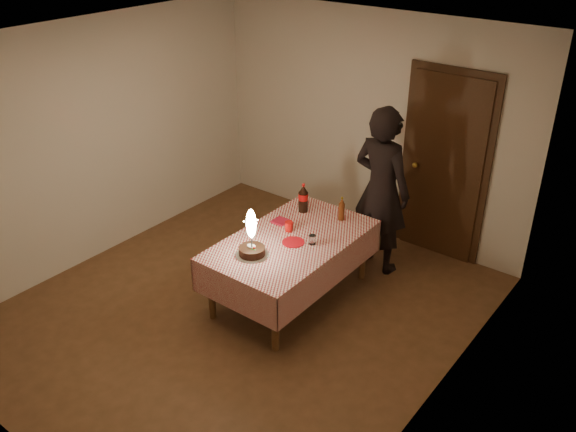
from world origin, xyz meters
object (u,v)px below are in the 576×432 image
(dining_table, at_px, (291,247))
(red_cup, at_px, (289,226))
(red_plate, at_px, (293,242))
(cola_bottle, at_px, (303,198))
(photographer, at_px, (381,190))
(birthday_cake, at_px, (252,242))
(clear_cup, at_px, (312,240))
(amber_bottle_right, at_px, (342,209))

(dining_table, height_order, red_cup, red_cup)
(red_plate, relative_size, cola_bottle, 0.69)
(cola_bottle, distance_m, photographer, 0.82)
(red_plate, distance_m, photographer, 1.17)
(birthday_cake, height_order, red_cup, birthday_cake)
(dining_table, relative_size, red_cup, 17.20)
(red_cup, relative_size, clear_cup, 1.11)
(red_plate, xyz_separation_m, red_cup, (-0.18, 0.16, 0.05))
(birthday_cake, height_order, photographer, photographer)
(red_plate, xyz_separation_m, cola_bottle, (-0.32, 0.59, 0.15))
(dining_table, relative_size, amber_bottle_right, 6.75)
(cola_bottle, xyz_separation_m, photographer, (0.63, 0.51, 0.08))
(red_plate, bearing_deg, red_cup, 137.91)
(dining_table, distance_m, red_cup, 0.22)
(dining_table, distance_m, red_plate, 0.12)
(red_cup, bearing_deg, amber_bottle_right, 61.42)
(birthday_cake, distance_m, photographer, 1.59)
(red_cup, height_order, cola_bottle, cola_bottle)
(dining_table, xyz_separation_m, cola_bottle, (-0.26, 0.54, 0.25))
(birthday_cake, bearing_deg, amber_bottle_right, 75.87)
(birthday_cake, distance_m, amber_bottle_right, 1.12)
(clear_cup, xyz_separation_m, photographer, (0.16, 1.00, 0.19))
(dining_table, distance_m, amber_bottle_right, 0.69)
(dining_table, bearing_deg, photographer, 70.27)
(birthday_cake, relative_size, clear_cup, 5.27)
(birthday_cake, relative_size, red_cup, 4.74)
(red_plate, bearing_deg, clear_cup, 31.03)
(clear_cup, xyz_separation_m, amber_bottle_right, (-0.05, 0.58, 0.07))
(red_cup, bearing_deg, dining_table, -44.68)
(red_cup, xyz_separation_m, amber_bottle_right, (0.28, 0.52, 0.07))
(birthday_cake, height_order, clear_cup, birthday_cake)
(birthday_cake, distance_m, red_cup, 0.58)
(dining_table, height_order, clear_cup, clear_cup)
(clear_cup, bearing_deg, cola_bottle, 133.75)
(birthday_cake, bearing_deg, dining_table, 76.80)
(red_cup, distance_m, clear_cup, 0.34)
(red_plate, bearing_deg, dining_table, 143.50)
(birthday_cake, bearing_deg, cola_bottle, 98.42)
(clear_cup, bearing_deg, red_plate, -148.97)
(dining_table, height_order, photographer, photographer)
(birthday_cake, relative_size, cola_bottle, 1.49)
(cola_bottle, relative_size, amber_bottle_right, 1.25)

